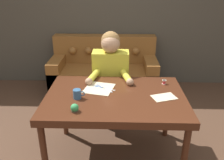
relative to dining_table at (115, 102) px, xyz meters
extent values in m
cube|color=#474238|center=(0.00, 2.08, 0.61)|extent=(8.00, 0.06, 2.60)
cube|color=#472314|center=(0.00, 0.00, 0.04)|extent=(1.36, 0.93, 0.07)
cylinder|color=#472314|center=(-0.62, -0.41, -0.34)|extent=(0.06, 0.06, 0.69)
cylinder|color=#472314|center=(0.62, -0.41, -0.34)|extent=(0.06, 0.06, 0.69)
cylinder|color=#472314|center=(-0.62, 0.41, -0.34)|extent=(0.06, 0.06, 0.69)
cylinder|color=#472314|center=(0.62, 0.41, -0.34)|extent=(0.06, 0.06, 0.69)
cube|color=brown|center=(-0.21, 1.64, -0.47)|extent=(1.73, 0.77, 0.44)
cube|color=brown|center=(-0.21, 1.92, -0.01)|extent=(1.73, 0.22, 0.47)
cube|color=brown|center=(-0.98, 1.64, -0.39)|extent=(0.20, 0.77, 0.60)
cube|color=brown|center=(0.55, 1.64, -0.39)|extent=(0.20, 0.77, 0.60)
sphere|color=brown|center=(-0.75, 1.79, -0.01)|extent=(0.13, 0.13, 0.13)
sphere|color=brown|center=(-0.48, 1.79, -0.01)|extent=(0.13, 0.13, 0.13)
sphere|color=brown|center=(-0.21, 1.79, -0.01)|extent=(0.13, 0.13, 0.13)
sphere|color=brown|center=(0.05, 1.79, -0.01)|extent=(0.13, 0.13, 0.13)
sphere|color=brown|center=(0.32, 1.79, -0.01)|extent=(0.13, 0.13, 0.13)
cube|color=white|center=(-0.09, 1.54, -0.25)|extent=(0.32, 0.22, 0.00)
cylinder|color=#33281E|center=(-0.06, 0.65, -0.45)|extent=(0.28, 0.28, 0.48)
cube|color=gold|center=(-0.06, 0.65, 0.06)|extent=(0.43, 0.22, 0.53)
sphere|color=tan|center=(-0.06, 0.63, 0.42)|extent=(0.22, 0.22, 0.22)
sphere|color=olive|center=(-0.06, 0.66, 0.45)|extent=(0.22, 0.22, 0.22)
cylinder|color=gold|center=(-0.25, 0.39, 0.11)|extent=(0.13, 0.31, 0.07)
sphere|color=tan|center=(-0.28, 0.24, 0.11)|extent=(0.08, 0.08, 0.08)
cylinder|color=gold|center=(0.12, 0.39, 0.11)|extent=(0.14, 0.31, 0.07)
sphere|color=tan|center=(0.16, 0.24, 0.11)|extent=(0.08, 0.08, 0.08)
cube|color=beige|center=(-0.17, 0.15, 0.08)|extent=(0.34, 0.35, 0.00)
cube|color=beige|center=(0.47, -0.03, 0.08)|extent=(0.26, 0.21, 0.00)
cube|color=silver|center=(-0.06, 0.12, 0.08)|extent=(0.13, 0.07, 0.00)
cube|color=#2D569E|center=(-0.17, 0.17, 0.08)|extent=(0.09, 0.05, 0.00)
torus|color=#2D569E|center=(-0.21, 0.19, 0.08)|extent=(0.04, 0.04, 0.01)
cube|color=silver|center=(-0.08, 0.10, 0.08)|extent=(0.11, 0.11, 0.00)
cube|color=#2D569E|center=(-0.16, 0.18, 0.08)|extent=(0.07, 0.07, 0.00)
torus|color=#2D569E|center=(-0.19, 0.22, 0.08)|extent=(0.04, 0.04, 0.01)
cylinder|color=silver|center=(-0.12, 0.15, 0.08)|extent=(0.01, 0.01, 0.01)
cylinder|color=#335B84|center=(-0.36, -0.07, 0.12)|extent=(0.08, 0.08, 0.09)
torus|color=#335B84|center=(-0.31, -0.07, 0.12)|extent=(0.05, 0.01, 0.05)
cylinder|color=red|center=(0.52, 0.28, 0.10)|extent=(0.03, 0.03, 0.04)
cylinder|color=beige|center=(0.52, 0.28, 0.12)|extent=(0.04, 0.04, 0.00)
cylinder|color=beige|center=(0.52, 0.28, 0.08)|extent=(0.04, 0.04, 0.00)
cylinder|color=#4C3828|center=(-0.34, -0.31, 0.08)|extent=(0.06, 0.06, 0.01)
sphere|color=#338C4C|center=(-0.34, -0.31, 0.11)|extent=(0.07, 0.07, 0.07)
camera|label=1|loc=(0.04, -2.06, 1.14)|focal=38.00mm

